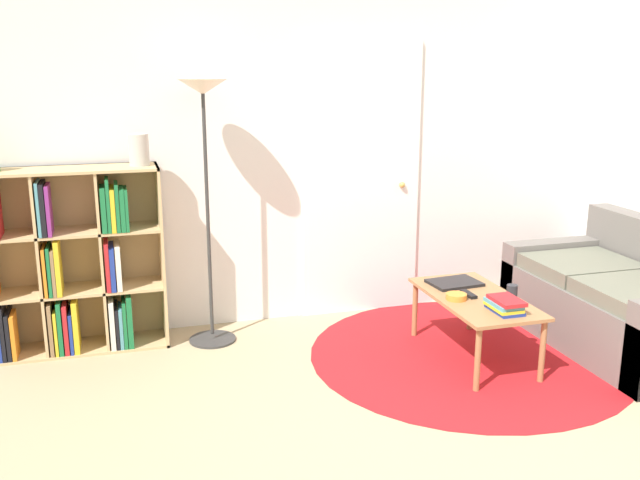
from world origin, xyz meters
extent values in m
cube|color=silver|center=(0.00, 2.34, 1.30)|extent=(7.76, 0.05, 2.60)
cube|color=white|center=(0.50, 2.30, 1.00)|extent=(0.89, 0.02, 2.00)
sphere|color=tan|center=(0.81, 2.28, 0.96)|extent=(0.04, 0.04, 0.04)
cylinder|color=#B2191E|center=(0.89, 1.29, 0.00)|extent=(2.06, 2.06, 0.01)
cube|color=tan|center=(-0.98, 2.12, 0.60)|extent=(0.02, 0.34, 1.20)
cube|color=tan|center=(-1.55, 2.12, 1.20)|extent=(1.16, 0.34, 0.02)
cube|color=tan|center=(-1.55, 2.12, 0.01)|extent=(1.16, 0.34, 0.02)
cube|color=tan|center=(-1.55, 2.29, 0.60)|extent=(1.16, 0.02, 1.20)
cube|color=tan|center=(-1.73, 2.12, 0.60)|extent=(0.02, 0.32, 1.17)
cube|color=tan|center=(-1.36, 2.12, 0.60)|extent=(0.02, 0.32, 1.17)
cube|color=tan|center=(-1.55, 2.12, 0.41)|extent=(1.12, 0.32, 0.02)
cube|color=tan|center=(-1.55, 2.12, 0.80)|extent=(1.12, 0.32, 0.02)
cube|color=black|center=(-1.98, 2.05, 0.19)|extent=(0.02, 0.19, 0.35)
cube|color=black|center=(-1.95, 2.09, 0.17)|extent=(0.02, 0.25, 0.30)
cube|color=orange|center=(-1.93, 2.06, 0.16)|extent=(0.02, 0.19, 0.29)
cube|color=olive|center=(-1.70, 2.06, 0.19)|extent=(0.02, 0.19, 0.34)
cube|color=gold|center=(-1.67, 2.09, 0.16)|extent=(0.02, 0.27, 0.29)
cube|color=#196B38|center=(-1.65, 2.07, 0.19)|extent=(0.03, 0.22, 0.35)
cube|color=#B21E23|center=(-1.61, 2.09, 0.18)|extent=(0.03, 0.25, 0.33)
cube|color=navy|center=(-1.58, 2.09, 0.15)|extent=(0.02, 0.26, 0.27)
cube|color=gold|center=(-1.55, 2.09, 0.19)|extent=(0.03, 0.25, 0.34)
cube|color=silver|center=(-1.32, 2.09, 0.18)|extent=(0.03, 0.25, 0.32)
cube|color=black|center=(-1.29, 2.08, 0.15)|extent=(0.02, 0.25, 0.27)
cube|color=teal|center=(-1.27, 2.06, 0.15)|extent=(0.02, 0.21, 0.27)
cube|color=#196B38|center=(-1.25, 2.07, 0.17)|extent=(0.02, 0.23, 0.31)
cube|color=#196B38|center=(-1.21, 2.08, 0.19)|extent=(0.03, 0.25, 0.35)
cube|color=orange|center=(-1.70, 2.09, 0.57)|extent=(0.02, 0.26, 0.31)
cube|color=#196B38|center=(-1.68, 2.08, 0.57)|extent=(0.02, 0.24, 0.31)
cube|color=olive|center=(-1.65, 2.07, 0.57)|extent=(0.02, 0.22, 0.30)
cube|color=gold|center=(-1.62, 2.07, 0.59)|extent=(0.03, 0.22, 0.35)
cube|color=#B21E23|center=(-1.33, 2.07, 0.58)|extent=(0.03, 0.22, 0.32)
cube|color=navy|center=(-1.30, 2.08, 0.56)|extent=(0.03, 0.24, 0.28)
cube|color=silver|center=(-1.26, 2.08, 0.56)|extent=(0.03, 0.23, 0.29)
cube|color=teal|center=(-1.70, 2.07, 0.97)|extent=(0.02, 0.22, 0.34)
cube|color=black|center=(-1.68, 2.09, 0.97)|extent=(0.03, 0.25, 0.33)
cube|color=#7F287A|center=(-1.65, 2.07, 0.96)|extent=(0.02, 0.21, 0.31)
cube|color=#196B38|center=(-1.32, 2.06, 0.95)|extent=(0.03, 0.20, 0.29)
cube|color=#196B38|center=(-1.29, 2.06, 0.97)|extent=(0.02, 0.19, 0.34)
cube|color=gold|center=(-1.27, 2.08, 0.94)|extent=(0.03, 0.24, 0.27)
cube|color=#196B38|center=(-1.24, 2.07, 0.96)|extent=(0.02, 0.23, 0.30)
cube|color=#196B38|center=(-1.21, 2.07, 0.94)|extent=(0.03, 0.21, 0.27)
cube|color=#196B38|center=(-1.18, 2.08, 0.94)|extent=(0.02, 0.24, 0.26)
cylinder|color=#333333|center=(-0.67, 2.01, 0.01)|extent=(0.32, 0.32, 0.01)
cylinder|color=#333333|center=(-0.67, 2.01, 0.88)|extent=(0.02, 0.02, 1.65)
cone|color=white|center=(-0.67, 2.01, 1.70)|extent=(0.32, 0.32, 0.10)
cube|color=#66605B|center=(1.92, 1.18, 0.21)|extent=(0.88, 1.51, 0.42)
cube|color=#66605B|center=(1.92, 1.86, 0.28)|extent=(0.88, 0.16, 0.56)
cube|color=#646756|center=(1.84, 1.48, 0.47)|extent=(0.68, 0.58, 0.10)
cube|color=#996B42|center=(0.90, 1.26, 0.40)|extent=(0.51, 0.97, 0.02)
cylinder|color=#996B42|center=(0.68, 0.81, 0.19)|extent=(0.04, 0.04, 0.39)
cylinder|color=#996B42|center=(0.68, 1.70, 0.19)|extent=(0.04, 0.04, 0.39)
cylinder|color=#996B42|center=(1.11, 0.81, 0.19)|extent=(0.04, 0.04, 0.39)
cylinder|color=#996B42|center=(1.11, 1.70, 0.19)|extent=(0.04, 0.04, 0.39)
cube|color=black|center=(0.88, 1.52, 0.42)|extent=(0.35, 0.27, 0.02)
cylinder|color=orange|center=(0.75, 1.24, 0.43)|extent=(0.13, 0.13, 0.04)
cube|color=navy|center=(0.93, 0.96, 0.42)|extent=(0.15, 0.23, 0.02)
cube|color=gold|center=(0.92, 0.96, 0.44)|extent=(0.15, 0.23, 0.02)
cube|color=teal|center=(0.92, 0.97, 0.46)|extent=(0.15, 0.23, 0.02)
cube|color=#B21E23|center=(0.93, 0.95, 0.48)|extent=(0.15, 0.23, 0.02)
cylinder|color=#28282D|center=(1.09, 1.16, 0.46)|extent=(0.07, 0.07, 0.09)
cube|color=black|center=(0.86, 1.28, 0.42)|extent=(0.05, 0.15, 0.02)
cylinder|color=#B7B2A8|center=(-1.08, 2.12, 1.31)|extent=(0.13, 0.13, 0.20)
camera|label=1|loc=(-1.25, -2.56, 1.87)|focal=40.00mm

